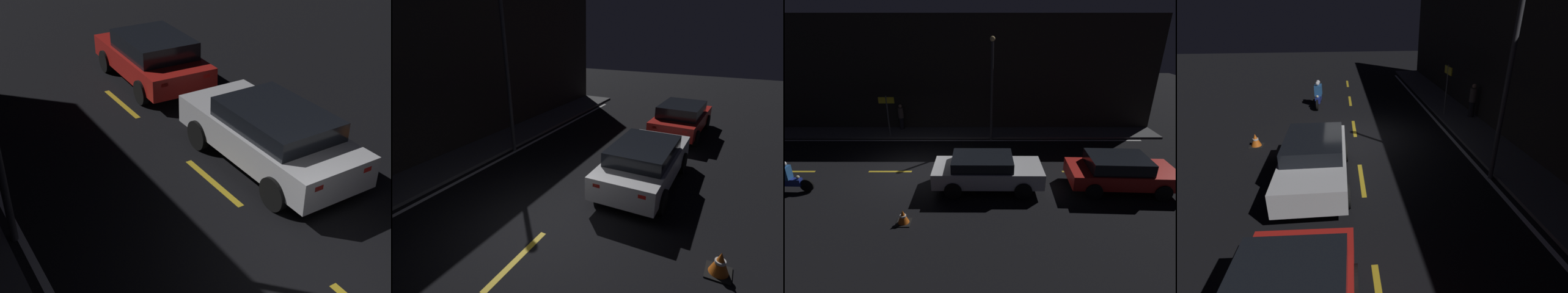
# 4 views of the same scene
# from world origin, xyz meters

# --- Properties ---
(ground_plane) EXTENTS (56.00, 56.00, 0.00)m
(ground_plane) POSITION_xyz_m (0.00, 0.00, 0.00)
(ground_plane) COLOR black
(raised_curb) EXTENTS (28.00, 1.84, 0.11)m
(raised_curb) POSITION_xyz_m (0.00, 5.10, 0.05)
(raised_curb) COLOR #4C4C4F
(raised_curb) RESTS_ON ground
(lane_dash_c) EXTENTS (2.00, 0.14, 0.01)m
(lane_dash_c) POSITION_xyz_m (-1.00, 0.00, 0.00)
(lane_dash_c) COLOR gold
(lane_dash_c) RESTS_ON ground
(lane_dash_d) EXTENTS (2.00, 0.14, 0.01)m
(lane_dash_d) POSITION_xyz_m (3.50, 0.00, 0.00)
(lane_dash_d) COLOR gold
(lane_dash_d) RESTS_ON ground
(lane_dash_e) EXTENTS (2.00, 0.14, 0.01)m
(lane_dash_e) POSITION_xyz_m (8.00, 0.00, 0.00)
(lane_dash_e) COLOR gold
(lane_dash_e) RESTS_ON ground
(lane_solid_kerb) EXTENTS (25.20, 0.14, 0.01)m
(lane_solid_kerb) POSITION_xyz_m (0.00, 3.93, 0.00)
(lane_solid_kerb) COLOR silver
(lane_solid_kerb) RESTS_ON ground
(sedan_white) EXTENTS (4.45, 2.02, 1.42)m
(sedan_white) POSITION_xyz_m (3.45, -1.40, 0.78)
(sedan_white) COLOR silver
(sedan_white) RESTS_ON ground
(taxi_red) EXTENTS (4.36, 2.19, 1.43)m
(taxi_red) POSITION_xyz_m (8.94, -1.46, 0.77)
(taxi_red) COLOR red
(taxi_red) RESTS_ON ground
(traffic_cone_near) EXTENTS (0.51, 0.51, 0.51)m
(traffic_cone_near) POSITION_xyz_m (0.52, -3.87, 0.25)
(traffic_cone_near) COLOR black
(traffic_cone_near) RESTS_ON ground
(street_lamp) EXTENTS (0.28, 0.28, 5.76)m
(street_lamp) POSITION_xyz_m (3.83, 4.03, 3.24)
(street_lamp) COLOR #333338
(street_lamp) RESTS_ON ground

